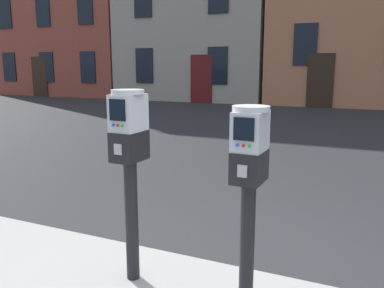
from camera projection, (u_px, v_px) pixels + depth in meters
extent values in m
cylinder|color=black|center=(132.00, 221.00, 2.75)|extent=(0.09, 0.09, 0.86)
cube|color=black|center=(129.00, 146.00, 2.64)|extent=(0.18, 0.25, 0.20)
cube|color=#A5A8AD|center=(118.00, 149.00, 2.53)|extent=(0.06, 0.01, 0.07)
cube|color=#B7BABF|center=(128.00, 113.00, 2.60)|extent=(0.18, 0.23, 0.24)
cube|color=black|center=(117.00, 110.00, 2.49)|extent=(0.12, 0.01, 0.14)
cylinder|color=blue|center=(113.00, 125.00, 2.52)|extent=(0.02, 0.01, 0.02)
cylinder|color=red|center=(118.00, 125.00, 2.51)|extent=(0.02, 0.01, 0.02)
cylinder|color=green|center=(122.00, 126.00, 2.49)|extent=(0.02, 0.01, 0.02)
cylinder|color=#B7BABF|center=(128.00, 92.00, 2.58)|extent=(0.22, 0.22, 0.03)
cylinder|color=black|center=(247.00, 245.00, 2.42)|extent=(0.09, 0.09, 0.81)
cube|color=black|center=(249.00, 166.00, 2.32)|extent=(0.18, 0.25, 0.19)
cube|color=#A5A8AD|center=(242.00, 171.00, 2.21)|extent=(0.06, 0.01, 0.07)
cube|color=#B7BABF|center=(250.00, 131.00, 2.28)|extent=(0.18, 0.23, 0.23)
cube|color=black|center=(244.00, 129.00, 2.17)|extent=(0.12, 0.01, 0.13)
cylinder|color=blue|center=(237.00, 145.00, 2.21)|extent=(0.02, 0.01, 0.02)
cylinder|color=red|center=(243.00, 146.00, 2.19)|extent=(0.02, 0.01, 0.02)
cylinder|color=green|center=(249.00, 146.00, 2.18)|extent=(0.02, 0.01, 0.02)
cylinder|color=#B7BABF|center=(251.00, 108.00, 2.26)|extent=(0.22, 0.22, 0.03)
cube|color=black|center=(9.00, 67.00, 21.99)|extent=(0.90, 0.06, 1.55)
cube|color=black|center=(47.00, 67.00, 20.91)|extent=(0.90, 0.06, 1.55)
cube|color=black|center=(88.00, 67.00, 19.84)|extent=(0.90, 0.06, 1.55)
cube|color=black|center=(5.00, 14.00, 21.44)|extent=(0.90, 0.06, 1.55)
cube|color=black|center=(43.00, 11.00, 20.37)|extent=(0.90, 0.06, 1.55)
cube|color=black|center=(85.00, 8.00, 19.29)|extent=(0.90, 0.06, 1.55)
cube|color=black|center=(40.00, 77.00, 21.22)|extent=(1.00, 0.07, 2.10)
cube|color=black|center=(144.00, 66.00, 18.51)|extent=(0.90, 0.06, 1.60)
cube|color=black|center=(218.00, 66.00, 17.06)|extent=(0.90, 0.06, 1.60)
cube|color=#591414|center=(201.00, 79.00, 17.47)|extent=(1.00, 0.07, 2.10)
cube|color=black|center=(305.00, 44.00, 15.44)|extent=(0.90, 0.06, 1.60)
cube|color=black|center=(320.00, 81.00, 15.46)|extent=(1.00, 0.07, 2.10)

